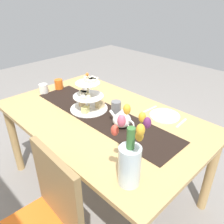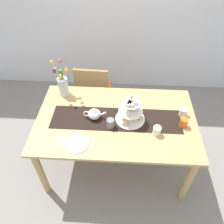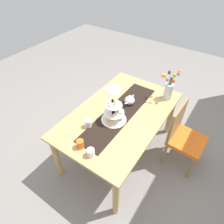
% 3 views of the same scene
% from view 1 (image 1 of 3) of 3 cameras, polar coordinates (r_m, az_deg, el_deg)
% --- Properties ---
extents(ground_plane, '(8.00, 8.00, 0.00)m').
position_cam_1_polar(ground_plane, '(2.24, -2.30, -17.65)').
color(ground_plane, gray).
extents(dining_table, '(1.63, 1.01, 0.75)m').
position_cam_1_polar(dining_table, '(1.83, -2.69, -3.53)').
color(dining_table, tan).
rests_on(dining_table, ground_plane).
extents(chair_left, '(0.44, 0.44, 0.91)m').
position_cam_1_polar(chair_left, '(1.43, -16.88, -24.99)').
color(chair_left, olive).
rests_on(chair_left, ground_plane).
extents(table_runner, '(1.32, 0.33, 0.00)m').
position_cam_1_polar(table_runner, '(1.78, -2.59, -0.73)').
color(table_runner, black).
rests_on(table_runner, dining_table).
extents(tiered_cake_stand, '(0.30, 0.30, 0.30)m').
position_cam_1_polar(tiered_cake_stand, '(1.82, -5.80, 3.71)').
color(tiered_cake_stand, beige).
rests_on(tiered_cake_stand, table_runner).
extents(teapot, '(0.24, 0.13, 0.14)m').
position_cam_1_polar(teapot, '(1.61, 2.50, -1.85)').
color(teapot, white).
rests_on(teapot, table_runner).
extents(tulip_vase, '(0.21, 0.21, 0.42)m').
position_cam_1_polar(tulip_vase, '(1.13, 4.43, -11.21)').
color(tulip_vase, silver).
rests_on(tulip_vase, dining_table).
extents(cream_jug, '(0.08, 0.08, 0.08)m').
position_cam_1_polar(cream_jug, '(2.23, -16.54, 5.56)').
color(cream_jug, white).
rests_on(cream_jug, dining_table).
extents(dinner_plate_left, '(0.23, 0.23, 0.01)m').
position_cam_1_polar(dinner_plate_left, '(1.81, 12.87, -0.88)').
color(dinner_plate_left, white).
rests_on(dinner_plate_left, dining_table).
extents(fork_left, '(0.03, 0.15, 0.01)m').
position_cam_1_polar(fork_left, '(1.75, 16.78, -2.61)').
color(fork_left, silver).
rests_on(fork_left, dining_table).
extents(knife_left, '(0.02, 0.17, 0.01)m').
position_cam_1_polar(knife_left, '(1.88, 9.22, 0.63)').
color(knife_left, silver).
rests_on(knife_left, dining_table).
extents(mug_grey, '(0.08, 0.08, 0.09)m').
position_cam_1_polar(mug_grey, '(1.79, 1.01, 1.25)').
color(mug_grey, slate).
rests_on(mug_grey, table_runner).
extents(mug_white_text, '(0.08, 0.08, 0.09)m').
position_cam_1_polar(mug_white_text, '(2.13, -6.27, 5.70)').
color(mug_white_text, white).
rests_on(mug_white_text, dining_table).
extents(mug_orange, '(0.08, 0.08, 0.09)m').
position_cam_1_polar(mug_orange, '(2.28, -12.99, 6.68)').
color(mug_orange, orange).
rests_on(mug_orange, dining_table).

